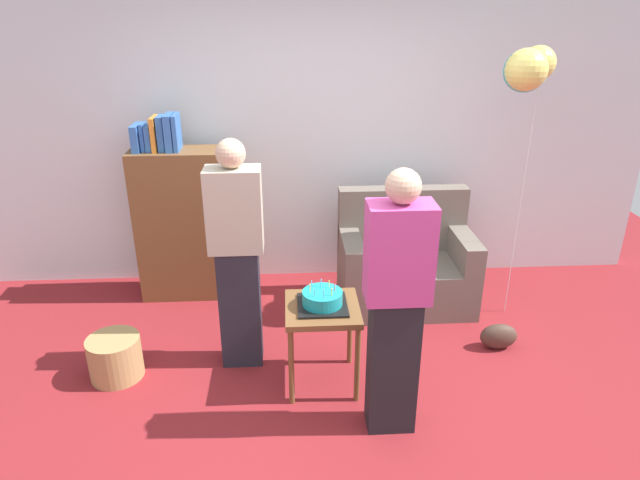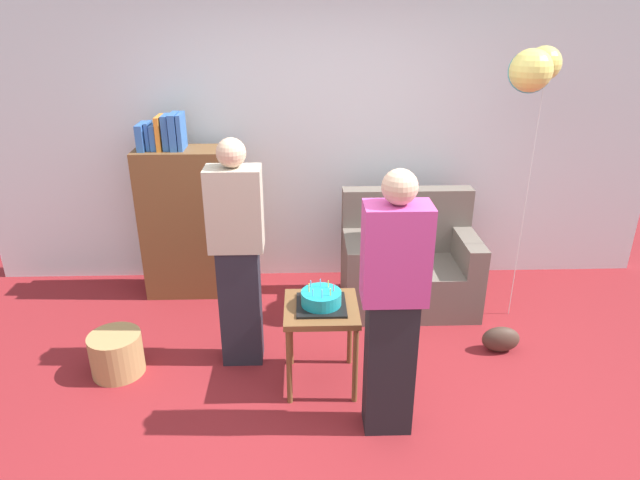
{
  "view_description": "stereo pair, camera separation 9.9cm",
  "coord_description": "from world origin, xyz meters",
  "px_view_note": "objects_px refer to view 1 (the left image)",
  "views": [
    {
      "loc": [
        -0.26,
        -2.78,
        2.4
      ],
      "look_at": [
        -0.06,
        0.59,
        0.95
      ],
      "focal_mm": 31.14,
      "sensor_mm": 36.0,
      "label": 1
    },
    {
      "loc": [
        -0.16,
        -2.79,
        2.4
      ],
      "look_at": [
        -0.06,
        0.59,
        0.95
      ],
      "focal_mm": 31.14,
      "sensor_mm": 36.0,
      "label": 2
    }
  ],
  "objects_px": {
    "couch": "(405,265)",
    "handbag": "(499,336)",
    "birthday_cake": "(322,299)",
    "bookshelf": "(185,221)",
    "person_blowing_candles": "(237,256)",
    "wicker_basket": "(115,357)",
    "balloon_bunch": "(528,69)",
    "person_holding_cake": "(396,306)",
    "side_table": "(322,318)"
  },
  "relations": [
    {
      "from": "bookshelf",
      "to": "wicker_basket",
      "type": "distance_m",
      "value": 1.36
    },
    {
      "from": "handbag",
      "to": "wicker_basket",
      "type": "bearing_deg",
      "value": -176.47
    },
    {
      "from": "birthday_cake",
      "to": "person_holding_cake",
      "type": "xyz_separation_m",
      "value": [
        0.39,
        -0.44,
        0.19
      ]
    },
    {
      "from": "side_table",
      "to": "balloon_bunch",
      "type": "height_order",
      "value": "balloon_bunch"
    },
    {
      "from": "couch",
      "to": "handbag",
      "type": "height_order",
      "value": "couch"
    },
    {
      "from": "person_blowing_candles",
      "to": "wicker_basket",
      "type": "xyz_separation_m",
      "value": [
        -0.86,
        -0.14,
        -0.68
      ]
    },
    {
      "from": "birthday_cake",
      "to": "person_blowing_candles",
      "type": "distance_m",
      "value": 0.65
    },
    {
      "from": "side_table",
      "to": "wicker_basket",
      "type": "height_order",
      "value": "side_table"
    },
    {
      "from": "handbag",
      "to": "birthday_cake",
      "type": "bearing_deg",
      "value": -166.63
    },
    {
      "from": "side_table",
      "to": "person_blowing_candles",
      "type": "xyz_separation_m",
      "value": [
        -0.56,
        0.29,
        0.33
      ]
    },
    {
      "from": "bookshelf",
      "to": "person_holding_cake",
      "type": "relative_size",
      "value": 0.97
    },
    {
      "from": "birthday_cake",
      "to": "balloon_bunch",
      "type": "relative_size",
      "value": 0.15
    },
    {
      "from": "person_blowing_candles",
      "to": "person_holding_cake",
      "type": "xyz_separation_m",
      "value": [
        0.94,
        -0.73,
        0.0
      ]
    },
    {
      "from": "wicker_basket",
      "to": "handbag",
      "type": "height_order",
      "value": "wicker_basket"
    },
    {
      "from": "balloon_bunch",
      "to": "handbag",
      "type": "bearing_deg",
      "value": -107.46
    },
    {
      "from": "couch",
      "to": "wicker_basket",
      "type": "height_order",
      "value": "couch"
    },
    {
      "from": "wicker_basket",
      "to": "side_table",
      "type": "bearing_deg",
      "value": -5.99
    },
    {
      "from": "birthday_cake",
      "to": "wicker_basket",
      "type": "xyz_separation_m",
      "value": [
        -1.42,
        0.15,
        -0.49
      ]
    },
    {
      "from": "bookshelf",
      "to": "wicker_basket",
      "type": "relative_size",
      "value": 4.41
    },
    {
      "from": "birthday_cake",
      "to": "wicker_basket",
      "type": "bearing_deg",
      "value": 174.01
    },
    {
      "from": "person_holding_cake",
      "to": "handbag",
      "type": "bearing_deg",
      "value": -129.05
    },
    {
      "from": "couch",
      "to": "handbag",
      "type": "bearing_deg",
      "value": -53.26
    },
    {
      "from": "bookshelf",
      "to": "balloon_bunch",
      "type": "relative_size",
      "value": 0.75
    },
    {
      "from": "birthday_cake",
      "to": "handbag",
      "type": "relative_size",
      "value": 1.14
    },
    {
      "from": "birthday_cake",
      "to": "handbag",
      "type": "height_order",
      "value": "birthday_cake"
    },
    {
      "from": "bookshelf",
      "to": "handbag",
      "type": "height_order",
      "value": "bookshelf"
    },
    {
      "from": "handbag",
      "to": "couch",
      "type": "bearing_deg",
      "value": 126.74
    },
    {
      "from": "couch",
      "to": "balloon_bunch",
      "type": "relative_size",
      "value": 0.52
    },
    {
      "from": "birthday_cake",
      "to": "person_holding_cake",
      "type": "distance_m",
      "value": 0.61
    },
    {
      "from": "bookshelf",
      "to": "birthday_cake",
      "type": "distance_m",
      "value": 1.74
    },
    {
      "from": "person_blowing_candles",
      "to": "person_holding_cake",
      "type": "height_order",
      "value": "same"
    },
    {
      "from": "side_table",
      "to": "person_blowing_candles",
      "type": "relative_size",
      "value": 0.36
    },
    {
      "from": "couch",
      "to": "person_holding_cake",
      "type": "height_order",
      "value": "person_holding_cake"
    },
    {
      "from": "person_holding_cake",
      "to": "wicker_basket",
      "type": "bearing_deg",
      "value": -5.39
    },
    {
      "from": "couch",
      "to": "wicker_basket",
      "type": "distance_m",
      "value": 2.39
    },
    {
      "from": "person_blowing_candles",
      "to": "birthday_cake",
      "type": "bearing_deg",
      "value": -32.55
    },
    {
      "from": "bookshelf",
      "to": "birthday_cake",
      "type": "xyz_separation_m",
      "value": [
        1.09,
        -1.35,
        -0.04
      ]
    },
    {
      "from": "balloon_bunch",
      "to": "birthday_cake",
      "type": "bearing_deg",
      "value": -150.35
    },
    {
      "from": "person_blowing_candles",
      "to": "balloon_bunch",
      "type": "bearing_deg",
      "value": 10.37
    },
    {
      "from": "person_blowing_candles",
      "to": "handbag",
      "type": "bearing_deg",
      "value": -4.18
    },
    {
      "from": "couch",
      "to": "balloon_bunch",
      "type": "xyz_separation_m",
      "value": [
        0.74,
        -0.22,
        1.63
      ]
    },
    {
      "from": "birthday_cake",
      "to": "handbag",
      "type": "distance_m",
      "value": 1.48
    },
    {
      "from": "balloon_bunch",
      "to": "person_blowing_candles",
      "type": "bearing_deg",
      "value": -164.5
    },
    {
      "from": "couch",
      "to": "person_holding_cake",
      "type": "bearing_deg",
      "value": -104.28
    },
    {
      "from": "handbag",
      "to": "balloon_bunch",
      "type": "xyz_separation_m",
      "value": [
        0.17,
        0.54,
        1.87
      ]
    },
    {
      "from": "wicker_basket",
      "to": "handbag",
      "type": "bearing_deg",
      "value": 3.53
    },
    {
      "from": "couch",
      "to": "handbag",
      "type": "distance_m",
      "value": 0.98
    },
    {
      "from": "bookshelf",
      "to": "side_table",
      "type": "relative_size",
      "value": 2.69
    },
    {
      "from": "couch",
      "to": "person_blowing_candles",
      "type": "relative_size",
      "value": 0.67
    },
    {
      "from": "birthday_cake",
      "to": "balloon_bunch",
      "type": "distance_m",
      "value": 2.19
    }
  ]
}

